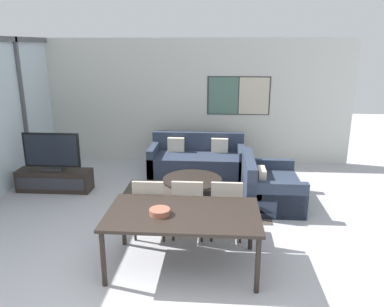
# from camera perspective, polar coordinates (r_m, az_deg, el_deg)

# --- Properties ---
(wall_back) EXTENTS (7.40, 0.09, 2.80)m
(wall_back) POSITION_cam_1_polar(r_m,az_deg,el_deg) (8.60, -0.55, 7.93)
(wall_back) COLOR silver
(wall_back) RESTS_ON ground_plane
(area_rug) EXTENTS (2.61, 1.82, 0.01)m
(area_rug) POSITION_cam_1_polar(r_m,az_deg,el_deg) (6.71, 0.04, -6.97)
(area_rug) COLOR #473D38
(area_rug) RESTS_ON ground_plane
(tv_console) EXTENTS (1.38, 0.40, 0.40)m
(tv_console) POSITION_cam_1_polar(r_m,az_deg,el_deg) (7.50, -20.18, -3.83)
(tv_console) COLOR black
(tv_console) RESTS_ON ground_plane
(television) EXTENTS (1.05, 0.20, 0.71)m
(television) POSITION_cam_1_polar(r_m,az_deg,el_deg) (7.34, -20.59, 0.22)
(television) COLOR #2D2D33
(television) RESTS_ON tv_console
(sofa_main) EXTENTS (2.00, 0.96, 0.81)m
(sofa_main) POSITION_cam_1_polar(r_m,az_deg,el_deg) (8.03, 0.81, -1.00)
(sofa_main) COLOR #2D384C
(sofa_main) RESTS_ON ground_plane
(sofa_side) EXTENTS (0.96, 1.37, 0.81)m
(sofa_side) POSITION_cam_1_polar(r_m,az_deg,el_deg) (6.62, 11.30, -5.16)
(sofa_side) COLOR #2D384C
(sofa_side) RESTS_ON ground_plane
(coffee_table) EXTENTS (1.04, 1.04, 0.39)m
(coffee_table) POSITION_cam_1_polar(r_m,az_deg,el_deg) (6.60, 0.04, -4.65)
(coffee_table) COLOR black
(coffee_table) RESTS_ON ground_plane
(dining_table) EXTENTS (1.84, 1.04, 0.72)m
(dining_table) POSITION_cam_1_polar(r_m,az_deg,el_deg) (4.55, -1.37, -9.67)
(dining_table) COLOR black
(dining_table) RESTS_ON ground_plane
(dining_chair_left) EXTENTS (0.46, 0.46, 0.89)m
(dining_chair_left) POSITION_cam_1_polar(r_m,az_deg,el_deg) (5.32, -6.40, -7.68)
(dining_chair_left) COLOR #B2A899
(dining_chair_left) RESTS_ON ground_plane
(dining_chair_centre) EXTENTS (0.46, 0.46, 0.89)m
(dining_chair_centre) POSITION_cam_1_polar(r_m,az_deg,el_deg) (5.28, -0.59, -7.75)
(dining_chair_centre) COLOR #B2A899
(dining_chair_centre) RESTS_ON ground_plane
(dining_chair_right) EXTENTS (0.46, 0.46, 0.89)m
(dining_chair_right) POSITION_cam_1_polar(r_m,az_deg,el_deg) (5.27, 5.25, -7.85)
(dining_chair_right) COLOR #B2A899
(dining_chair_right) RESTS_ON ground_plane
(fruit_bowl) EXTENTS (0.25, 0.25, 0.07)m
(fruit_bowl) POSITION_cam_1_polar(r_m,az_deg,el_deg) (4.47, -4.93, -8.77)
(fruit_bowl) COLOR #995642
(fruit_bowl) RESTS_ON dining_table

